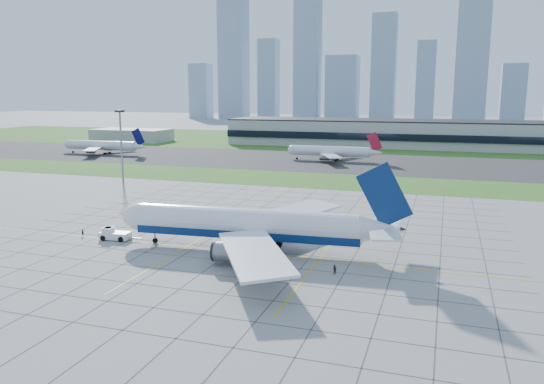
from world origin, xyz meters
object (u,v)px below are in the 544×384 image
at_px(light_mast, 121,137).
at_px(distant_jet_1, 332,151).
at_px(crew_near, 83,233).
at_px(pushback_tug, 114,234).
at_px(distant_jet_0, 102,145).
at_px(airliner, 249,225).
at_px(crew_far, 335,270).

distance_m(light_mast, distant_jet_1, 102.84).
bearing_deg(crew_near, pushback_tug, -63.60).
relative_size(pushback_tug, distant_jet_1, 0.22).
height_order(light_mast, crew_near, light_mast).
distance_m(pushback_tug, crew_near, 8.29).
xyz_separation_m(light_mast, pushback_tug, (42.33, -66.83, -15.02)).
relative_size(light_mast, distant_jet_0, 0.55).
bearing_deg(airliner, distant_jet_1, 91.18).
distance_m(crew_near, distant_jet_0, 170.26).
relative_size(distant_jet_0, distant_jet_1, 1.09).
height_order(airliner, crew_far, airliner).
relative_size(light_mast, distant_jet_1, 0.60).
bearing_deg(distant_jet_1, airliner, -84.42).
relative_size(light_mast, crew_near, 16.07).
xyz_separation_m(crew_near, distant_jet_1, (24.43, 150.35, 3.69)).
bearing_deg(light_mast, pushback_tug, -57.65).
distance_m(light_mast, distant_jet_0, 97.22).
bearing_deg(crew_far, distant_jet_0, 177.71).
bearing_deg(crew_far, distant_jet_1, 143.65).
xyz_separation_m(light_mast, crew_near, (34.04, -66.56, -15.38)).
height_order(light_mast, airliner, light_mast).
relative_size(airliner, crew_far, 36.12).
bearing_deg(distant_jet_0, airliner, -45.81).
xyz_separation_m(airliner, distant_jet_1, (-14.51, 148.61, -0.68)).
bearing_deg(crew_far, pushback_tug, -146.66).
height_order(distant_jet_0, distant_jet_1, same).
xyz_separation_m(distant_jet_0, distant_jet_1, (120.44, 9.79, -0.00)).
bearing_deg(light_mast, distant_jet_0, 129.95).
bearing_deg(pushback_tug, light_mast, 117.95).
distance_m(crew_far, distant_jet_1, 161.46).
bearing_deg(pushback_tug, distant_jet_1, 79.48).
relative_size(pushback_tug, crew_near, 5.94).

